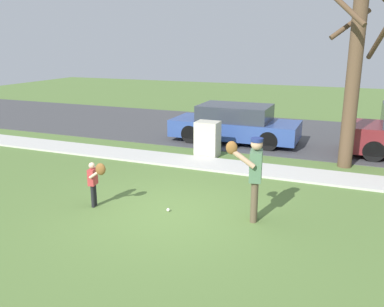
{
  "coord_description": "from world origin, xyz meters",
  "views": [
    {
      "loc": [
        3.43,
        -7.2,
        3.5
      ],
      "look_at": [
        0.03,
        1.21,
        1.0
      ],
      "focal_mm": 38.04,
      "sensor_mm": 36.0,
      "label": 1
    }
  ],
  "objects_px": {
    "person_adult": "(253,170)",
    "utility_cabinet": "(208,139)",
    "baseball": "(168,210)",
    "person_child": "(95,178)",
    "parked_wagon_blue": "(235,124)",
    "street_tree_near": "(355,65)"
  },
  "relations": [
    {
      "from": "person_adult",
      "to": "utility_cabinet",
      "type": "distance_m",
      "value": 4.95
    },
    {
      "from": "baseball",
      "to": "person_adult",
      "type": "bearing_deg",
      "value": 7.55
    },
    {
      "from": "person_child",
      "to": "baseball",
      "type": "relative_size",
      "value": 14.21
    },
    {
      "from": "utility_cabinet",
      "to": "parked_wagon_blue",
      "type": "xyz_separation_m",
      "value": [
        0.28,
        2.1,
        0.11
      ]
    },
    {
      "from": "person_child",
      "to": "street_tree_near",
      "type": "xyz_separation_m",
      "value": [
        4.91,
        5.23,
        2.2
      ]
    },
    {
      "from": "person_child",
      "to": "parked_wagon_blue",
      "type": "relative_size",
      "value": 0.23
    },
    {
      "from": "street_tree_near",
      "to": "parked_wagon_blue",
      "type": "relative_size",
      "value": 1.21
    },
    {
      "from": "street_tree_near",
      "to": "parked_wagon_blue",
      "type": "height_order",
      "value": "street_tree_near"
    },
    {
      "from": "person_child",
      "to": "utility_cabinet",
      "type": "height_order",
      "value": "utility_cabinet"
    },
    {
      "from": "baseball",
      "to": "utility_cabinet",
      "type": "height_order",
      "value": "utility_cabinet"
    },
    {
      "from": "baseball",
      "to": "utility_cabinet",
      "type": "distance_m",
      "value": 4.57
    },
    {
      "from": "person_child",
      "to": "street_tree_near",
      "type": "height_order",
      "value": "street_tree_near"
    },
    {
      "from": "person_adult",
      "to": "parked_wagon_blue",
      "type": "height_order",
      "value": "person_adult"
    },
    {
      "from": "utility_cabinet",
      "to": "parked_wagon_blue",
      "type": "bearing_deg",
      "value": 82.45
    },
    {
      "from": "street_tree_near",
      "to": "utility_cabinet",
      "type": "bearing_deg",
      "value": -174.74
    },
    {
      "from": "utility_cabinet",
      "to": "parked_wagon_blue",
      "type": "distance_m",
      "value": 2.12
    },
    {
      "from": "baseball",
      "to": "parked_wagon_blue",
      "type": "height_order",
      "value": "parked_wagon_blue"
    },
    {
      "from": "street_tree_near",
      "to": "parked_wagon_blue",
      "type": "distance_m",
      "value": 4.74
    },
    {
      "from": "baseball",
      "to": "street_tree_near",
      "type": "bearing_deg",
      "value": 55.34
    },
    {
      "from": "utility_cabinet",
      "to": "street_tree_near",
      "type": "bearing_deg",
      "value": 5.26
    },
    {
      "from": "person_child",
      "to": "baseball",
      "type": "height_order",
      "value": "person_child"
    },
    {
      "from": "person_adult",
      "to": "utility_cabinet",
      "type": "height_order",
      "value": "person_adult"
    }
  ]
}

